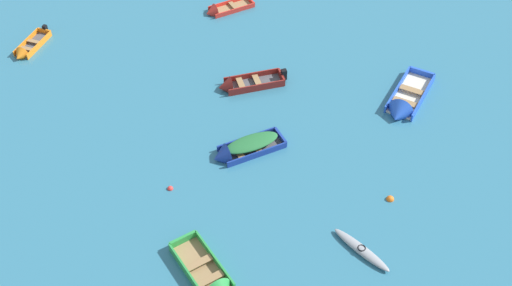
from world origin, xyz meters
The scene contains 9 objects.
rowboat_orange_cluster_outer centered at (-15.00, 28.53, 0.17)m, with size 1.38×3.28×0.89m.
rowboat_deep_blue_outer_right centered at (-0.67, 22.47, 0.29)m, with size 3.80×3.26×1.21m.
rowboat_blue_back_row_left centered at (7.33, 27.41, 0.21)m, with size 2.83×4.86×1.44m.
rowboat_green_midfield_left centered at (-0.23, 14.49, 0.21)m, with size 3.59×3.71×1.28m.
rowboat_maroon_foreground_center centered at (-1.73, 27.61, 0.20)m, with size 3.87×2.66×1.07m.
rowboat_red_far_back centered at (-4.61, 34.84, 0.14)m, with size 3.19×2.87×1.01m.
kayak_grey_distant_center centered at (5.81, 17.44, 0.14)m, with size 2.81×2.27×0.30m.
mooring_buoy_midfield centered at (-3.52, 19.48, 0.00)m, with size 0.29×0.29×0.29m, color red.
mooring_buoy_between_boats_right centered at (6.94, 20.75, 0.00)m, with size 0.38×0.38×0.38m, color orange.
Camera 1 is at (4.47, -0.72, 23.87)m, focal length 46.48 mm.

